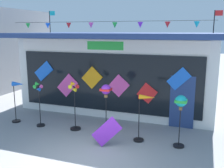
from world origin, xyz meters
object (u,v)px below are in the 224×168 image
Objects in this scene: kite_shop_building at (122,69)px; display_kite_on_ground at (107,132)px; wind_spinner_right at (144,112)px; wind_spinner_far_right at (181,107)px; wind_spinner_left at (39,99)px; wind_spinner_center_left at (74,103)px; wind_spinner_far_left at (17,95)px; wind_spinner_center_right at (106,97)px.

display_kite_on_ground is (1.02, -4.78, -1.30)m from kite_shop_building.
wind_spinner_far_right is at bearing -0.22° from wind_spinner_right.
kite_shop_building reaches higher than wind_spinner_left.
kite_shop_building is at bearing 81.01° from wind_spinner_center_left.
wind_spinner_center_left is at bearing 177.21° from wind_spinner_far_right.
wind_spinner_center_left is (-0.61, -3.85, -0.75)m from kite_shop_building.
kite_shop_building reaches higher than display_kite_on_ground.
wind_spinner_right is (5.15, -0.12, -0.12)m from wind_spinner_far_left.
kite_shop_building is 4.58m from wind_spinner_right.
display_kite_on_ground is (1.63, -0.93, -0.55)m from wind_spinner_center_left.
kite_shop_building is at bearing 116.71° from wind_spinner_right.
kite_shop_building is 3.98m from wind_spinner_center_right.
wind_spinner_center_left is 1.08× the size of wind_spinner_far_right.
wind_spinner_far_left is 0.92× the size of wind_spinner_center_left.
wind_spinner_center_right is (3.78, 0.01, 0.24)m from wind_spinner_far_left.
wind_spinner_far_left is 6.32m from wind_spinner_far_right.
wind_spinner_far_right is 1.85× the size of display_kite_on_ground.
kite_shop_building is 3.97m from wind_spinner_center_left.
wind_spinner_center_left is at bearing 150.34° from display_kite_on_ground.
wind_spinner_left is (-2.05, -4.00, -0.72)m from kite_shop_building.
wind_spinner_far_left reaches higher than display_kite_on_ground.
kite_shop_building is 9.81× the size of display_kite_on_ground.
kite_shop_building is at bearing 128.35° from wind_spinner_far_right.
display_kite_on_ground is at bearing -11.87° from wind_spinner_far_left.
wind_spinner_far_left is 2.51m from wind_spinner_center_left.
wind_spinner_far_right is at bearing -1.14° from wind_spinner_far_left.
wind_spinner_far_right is at bearing -2.79° from wind_spinner_center_left.
wind_spinner_far_left is 0.96× the size of wind_spinner_left.
kite_shop_building is at bearing 62.84° from wind_spinner_left.
kite_shop_building is 5.14× the size of wind_spinner_left.
wind_spinner_left is 2.73m from wind_spinner_center_right.
wind_spinner_center_right is at bearing -2.44° from wind_spinner_center_left.
wind_spinner_far_right is (2.54, -0.13, -0.05)m from wind_spinner_center_right.
wind_spinner_center_left is 1.32m from wind_spinner_center_right.
wind_spinner_center_right is at bearing 174.70° from wind_spinner_right.
display_kite_on_ground is (-1.01, -0.75, -0.53)m from wind_spinner_right.
wind_spinner_far_left is 0.99× the size of wind_spinner_far_right.
wind_spinner_far_right reaches higher than wind_spinner_right.
kite_shop_building is 5.33× the size of wind_spinner_far_left.
wind_spinner_far_left is at bearing -179.91° from wind_spinner_center_right.
wind_spinner_center_left is at bearing -98.99° from kite_shop_building.
wind_spinner_left reaches higher than display_kite_on_ground.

